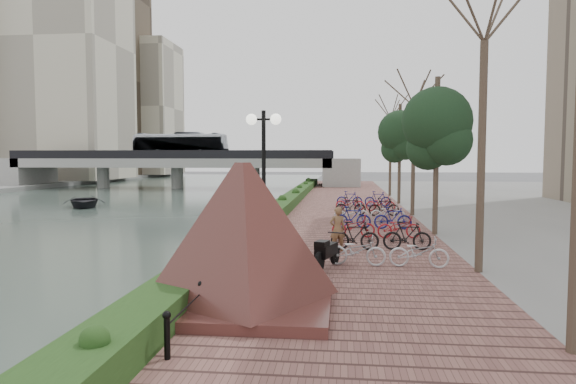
# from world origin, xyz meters

# --- Properties ---
(ground) EXTENTS (220.00, 220.00, 0.00)m
(ground) POSITION_xyz_m (0.00, 0.00, 0.00)
(ground) COLOR #59595B
(ground) RESTS_ON ground
(river_water) EXTENTS (30.00, 130.00, 0.02)m
(river_water) POSITION_xyz_m (-15.00, 25.00, 0.01)
(river_water) COLOR #43534B
(river_water) RESTS_ON ground
(promenade) EXTENTS (8.00, 75.00, 0.50)m
(promenade) POSITION_xyz_m (4.00, 17.50, 0.25)
(promenade) COLOR brown
(promenade) RESTS_ON ground
(hedge) EXTENTS (1.10, 56.00, 0.60)m
(hedge) POSITION_xyz_m (0.60, 20.00, 0.80)
(hedge) COLOR #1E3915
(hedge) RESTS_ON promenade
(chain_fence) EXTENTS (0.10, 14.10, 0.70)m
(chain_fence) POSITION_xyz_m (1.40, 2.00, 0.85)
(chain_fence) COLOR black
(chain_fence) RESTS_ON promenade
(granite_monument) EXTENTS (5.16, 5.16, 3.12)m
(granite_monument) POSITION_xyz_m (2.05, -1.98, 2.08)
(granite_monument) COLOR #4F2522
(granite_monument) RESTS_ON promenade
(lamppost) EXTENTS (1.02, 0.32, 4.55)m
(lamppost) POSITION_xyz_m (1.91, 1.78, 3.81)
(lamppost) COLOR black
(lamppost) RESTS_ON promenade
(motorcycle) EXTENTS (0.98, 1.67, 1.00)m
(motorcycle) POSITION_xyz_m (3.75, 1.98, 1.00)
(motorcycle) COLOR black
(motorcycle) RESTS_ON promenade
(pedestrian) EXTENTS (0.64, 0.51, 1.52)m
(pedestrian) POSITION_xyz_m (4.00, 4.75, 1.26)
(pedestrian) COLOR brown
(pedestrian) RESTS_ON promenade
(bicycle_parking) EXTENTS (2.40, 19.89, 1.00)m
(bicycle_parking) POSITION_xyz_m (5.50, 11.47, 0.97)
(bicycle_parking) COLOR silver
(bicycle_parking) RESTS_ON promenade
(street_trees) EXTENTS (3.20, 37.12, 6.80)m
(street_trees) POSITION_xyz_m (8.00, 12.68, 3.69)
(street_trees) COLOR #392E21
(street_trees) RESTS_ON promenade
(bridge) EXTENTS (36.00, 10.77, 6.50)m
(bridge) POSITION_xyz_m (-14.90, 45.00, 3.37)
(bridge) COLOR gray
(bridge) RESTS_ON ground
(boat) EXTENTS (4.62, 5.14, 0.87)m
(boat) POSITION_xyz_m (-14.71, 22.82, 0.46)
(boat) COLOR black
(boat) RESTS_ON river_water
(far_buildings) EXTENTS (35.00, 38.00, 38.00)m
(far_buildings) POSITION_xyz_m (-41.66, 65.91, 16.12)
(far_buildings) COLOR beige
(far_buildings) RESTS_ON far_bank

